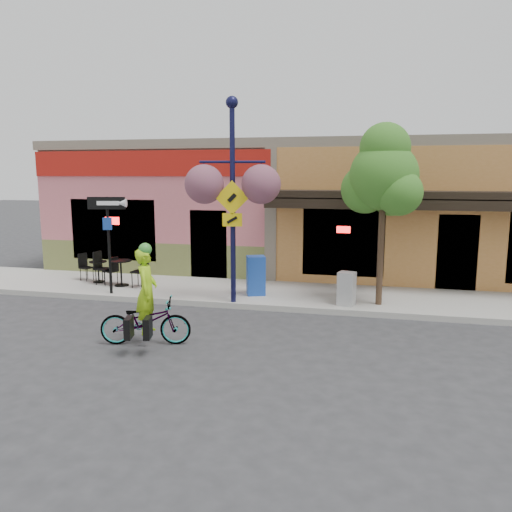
{
  "coord_description": "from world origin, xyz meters",
  "views": [
    {
      "loc": [
        1.98,
        -11.46,
        3.44
      ],
      "look_at": [
        -0.79,
        0.5,
        1.4
      ],
      "focal_mm": 35.0,
      "sensor_mm": 36.0,
      "label": 1
    }
  ],
  "objects_px": {
    "bicycle": "(146,321)",
    "newspaper_box_blue": "(256,275)",
    "cyclist_rider": "(147,303)",
    "street_tree": "(382,215)",
    "lamp_post": "(233,202)",
    "newspaper_box_grey": "(347,289)",
    "one_way_sign": "(109,246)",
    "building": "(318,205)"
  },
  "relations": [
    {
      "from": "one_way_sign",
      "to": "newspaper_box_blue",
      "type": "distance_m",
      "value": 4.1
    },
    {
      "from": "lamp_post",
      "to": "street_tree",
      "type": "distance_m",
      "value": 3.73
    },
    {
      "from": "newspaper_box_blue",
      "to": "lamp_post",
      "type": "bearing_deg",
      "value": -134.61
    },
    {
      "from": "building",
      "to": "cyclist_rider",
      "type": "distance_m",
      "value": 10.34
    },
    {
      "from": "bicycle",
      "to": "one_way_sign",
      "type": "height_order",
      "value": "one_way_sign"
    },
    {
      "from": "cyclist_rider",
      "to": "street_tree",
      "type": "distance_m",
      "value": 6.11
    },
    {
      "from": "building",
      "to": "bicycle",
      "type": "relative_size",
      "value": 9.94
    },
    {
      "from": "newspaper_box_grey",
      "to": "lamp_post",
      "type": "bearing_deg",
      "value": -158.31
    },
    {
      "from": "one_way_sign",
      "to": "street_tree",
      "type": "height_order",
      "value": "street_tree"
    },
    {
      "from": "bicycle",
      "to": "newspaper_box_blue",
      "type": "relative_size",
      "value": 1.71
    },
    {
      "from": "one_way_sign",
      "to": "street_tree",
      "type": "relative_size",
      "value": 0.58
    },
    {
      "from": "lamp_post",
      "to": "building",
      "type": "bearing_deg",
      "value": 69.09
    },
    {
      "from": "cyclist_rider",
      "to": "one_way_sign",
      "type": "relative_size",
      "value": 0.65
    },
    {
      "from": "lamp_post",
      "to": "newspaper_box_blue",
      "type": "bearing_deg",
      "value": 56.82
    },
    {
      "from": "one_way_sign",
      "to": "cyclist_rider",
      "type": "bearing_deg",
      "value": -62.8
    },
    {
      "from": "building",
      "to": "lamp_post",
      "type": "height_order",
      "value": "lamp_post"
    },
    {
      "from": "bicycle",
      "to": "one_way_sign",
      "type": "bearing_deg",
      "value": 24.74
    },
    {
      "from": "building",
      "to": "street_tree",
      "type": "bearing_deg",
      "value": -70.3
    },
    {
      "from": "bicycle",
      "to": "lamp_post",
      "type": "distance_m",
      "value": 3.97
    },
    {
      "from": "cyclist_rider",
      "to": "newspaper_box_grey",
      "type": "distance_m",
      "value": 5.13
    },
    {
      "from": "lamp_post",
      "to": "street_tree",
      "type": "relative_size",
      "value": 1.13
    },
    {
      "from": "cyclist_rider",
      "to": "one_way_sign",
      "type": "height_order",
      "value": "one_way_sign"
    },
    {
      "from": "lamp_post",
      "to": "newspaper_box_blue",
      "type": "distance_m",
      "value": 2.26
    },
    {
      "from": "cyclist_rider",
      "to": "newspaper_box_blue",
      "type": "relative_size",
      "value": 1.62
    },
    {
      "from": "lamp_post",
      "to": "one_way_sign",
      "type": "relative_size",
      "value": 1.94
    },
    {
      "from": "lamp_post",
      "to": "one_way_sign",
      "type": "distance_m",
      "value": 3.77
    },
    {
      "from": "bicycle",
      "to": "newspaper_box_grey",
      "type": "distance_m",
      "value": 5.16
    },
    {
      "from": "bicycle",
      "to": "cyclist_rider",
      "type": "bearing_deg",
      "value": -103.66
    },
    {
      "from": "cyclist_rider",
      "to": "lamp_post",
      "type": "relative_size",
      "value": 0.33
    },
    {
      "from": "newspaper_box_grey",
      "to": "cyclist_rider",
      "type": "bearing_deg",
      "value": -122.29
    },
    {
      "from": "bicycle",
      "to": "newspaper_box_grey",
      "type": "xyz_separation_m",
      "value": [
        3.84,
        3.44,
        0.09
      ]
    },
    {
      "from": "bicycle",
      "to": "street_tree",
      "type": "bearing_deg",
      "value": -65.01
    },
    {
      "from": "building",
      "to": "bicycle",
      "type": "xyz_separation_m",
      "value": [
        -2.4,
        -9.98,
        -1.77
      ]
    },
    {
      "from": "newspaper_box_blue",
      "to": "street_tree",
      "type": "distance_m",
      "value": 3.72
    },
    {
      "from": "building",
      "to": "newspaper_box_blue",
      "type": "distance_m",
      "value": 6.25
    },
    {
      "from": "building",
      "to": "cyclist_rider",
      "type": "xyz_separation_m",
      "value": [
        -2.35,
        -9.98,
        -1.39
      ]
    },
    {
      "from": "street_tree",
      "to": "newspaper_box_blue",
      "type": "bearing_deg",
      "value": 174.72
    },
    {
      "from": "newspaper_box_blue",
      "to": "newspaper_box_grey",
      "type": "relative_size",
      "value": 1.26
    },
    {
      "from": "cyclist_rider",
      "to": "street_tree",
      "type": "xyz_separation_m",
      "value": [
        4.59,
        3.71,
        1.57
      ]
    },
    {
      "from": "cyclist_rider",
      "to": "one_way_sign",
      "type": "bearing_deg",
      "value": 25.28
    },
    {
      "from": "bicycle",
      "to": "newspaper_box_blue",
      "type": "distance_m",
      "value": 4.25
    },
    {
      "from": "newspaper_box_blue",
      "to": "one_way_sign",
      "type": "bearing_deg",
      "value": 170.31
    }
  ]
}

